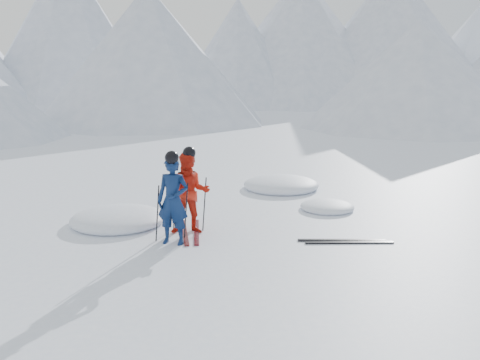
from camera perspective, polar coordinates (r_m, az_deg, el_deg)
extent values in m
plane|color=white|center=(10.33, 9.40, -6.28)|extent=(160.00, 160.00, 0.00)
cone|color=#B2BCD1|center=(50.70, -18.63, 15.56)|extent=(23.96, 23.96, 14.35)
cone|color=#B2BCD1|center=(60.72, -10.58, 14.06)|extent=(17.69, 17.69, 11.93)
cone|color=#B2BCD1|center=(53.45, -0.21, 14.03)|extent=(19.63, 19.63, 10.85)
cone|color=#B2BCD1|center=(57.67, 6.78, 15.42)|extent=(23.31, 23.31, 14.15)
cone|color=#B2BCD1|center=(59.65, 16.57, 15.26)|extent=(28.94, 28.94, 14.88)
cone|color=silver|center=(64.97, 24.87, 12.52)|extent=(24.45, 24.45, 10.76)
cone|color=#B2BCD1|center=(32.99, 19.19, 11.15)|extent=(14.00, 14.00, 6.50)
cone|color=#B2BCD1|center=(35.39, -10.16, 13.61)|extent=(16.00, 16.00, 9.00)
imported|color=#0C214B|center=(9.64, -7.54, -2.32)|extent=(0.72, 0.60, 1.68)
imported|color=red|center=(10.26, -5.64, -1.46)|extent=(0.83, 0.65, 1.67)
cylinder|color=black|center=(9.86, -9.26, -3.74)|extent=(0.11, 0.08, 1.12)
cylinder|color=black|center=(9.96, -6.08, -3.49)|extent=(0.11, 0.07, 1.12)
cylinder|color=black|center=(10.56, -7.30, -2.68)|extent=(0.11, 0.09, 1.11)
cylinder|color=black|center=(10.49, -4.01, -2.71)|extent=(0.11, 0.08, 1.11)
cube|color=black|center=(10.47, -6.21, -5.86)|extent=(0.10, 1.70, 0.03)
cube|color=black|center=(10.48, -4.89, -5.81)|extent=(0.19, 1.70, 0.03)
cube|color=black|center=(10.11, 11.35, -6.66)|extent=(1.69, 0.35, 0.03)
cube|color=black|center=(10.01, 12.18, -6.88)|extent=(1.70, 0.30, 0.03)
ellipsoid|color=white|center=(11.39, -13.50, -4.75)|extent=(2.05, 2.05, 0.45)
ellipsoid|color=white|center=(12.40, 9.73, -3.26)|extent=(1.29, 1.29, 0.28)
ellipsoid|color=white|center=(14.52, 4.63, -0.95)|extent=(2.14, 2.14, 0.47)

